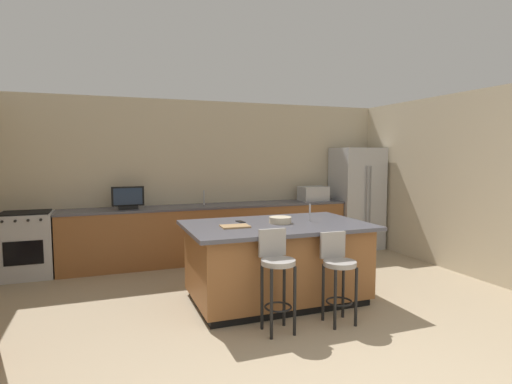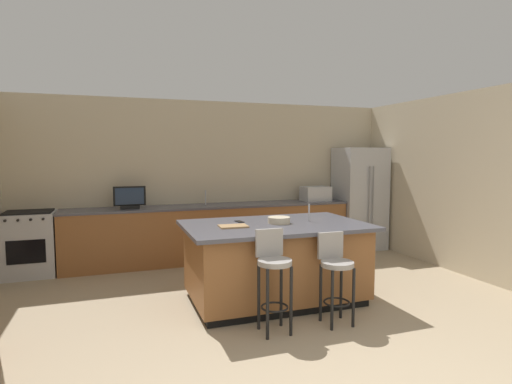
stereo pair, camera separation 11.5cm
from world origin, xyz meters
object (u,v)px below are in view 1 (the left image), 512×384
Objects in this scene: range_oven at (27,245)px; cell_phone at (240,222)px; kitchen_island at (276,261)px; refrigerator at (357,198)px; tv_monitor at (128,199)px; microwave at (313,194)px; bar_stool_right at (338,270)px; fruit_bowl at (280,220)px; cutting_board at (235,226)px; bar_stool_left at (277,271)px.

range_oven is 6.32× the size of cell_phone.
refrigerator reaches higher than kitchen_island.
refrigerator reaches higher than tv_monitor.
microwave is 3.26m from bar_stool_right.
microwave is 1.80× the size of fruit_bowl.
range_oven is at bearing 138.31° from cutting_board.
range_oven is (-5.52, 0.04, -0.47)m from refrigerator.
cutting_board is (1.04, -2.13, -0.14)m from tv_monitor.
microwave reaches higher than cutting_board.
microwave is (4.62, 0.00, 0.59)m from range_oven.
cutting_board is at bearing -173.52° from fruit_bowl.
bar_stool_right is 0.98m from fruit_bowl.
microwave is (-0.90, 0.04, 0.11)m from refrigerator.
microwave is 1.50× the size of cutting_board.
tv_monitor reaches higher than bar_stool_left.
kitchen_island is at bearing -42.79° from cell_phone.
refrigerator is 2.00× the size of bar_stool_right.
bar_stool_right is at bearing -113.68° from microwave.
fruit_bowl is at bearing -34.81° from range_oven.
tv_monitor is at bearing 124.08° from bar_stool_right.
fruit_bowl is (-0.29, 0.84, 0.42)m from bar_stool_right.
cell_phone is (1.21, -1.81, -0.14)m from tv_monitor.
refrigerator reaches higher than cutting_board.
microwave is at bearing 35.08° from cell_phone.
tv_monitor is 2.37m from cutting_board.
fruit_bowl is at bearing 6.48° from cutting_board.
bar_stool_right is 2.94× the size of cutting_board.
kitchen_island is 2.12× the size of bar_stool_left.
fruit_bowl is at bearing -51.55° from tv_monitor.
cutting_board is at bearing -145.22° from refrigerator.
bar_stool_left is (-2.88, -2.89, -0.33)m from refrigerator.
bar_stool_right is (-1.30, -2.95, -0.50)m from microwave.
tv_monitor is at bearing 112.85° from bar_stool_left.
cell_phone is (2.61, -1.86, 0.47)m from range_oven.
cell_phone is (-0.37, 0.26, 0.46)m from kitchen_island.
fruit_bowl is at bearing -126.89° from microwave.
fruit_bowl reaches higher than cell_phone.
kitchen_island is 3.66m from range_oven.
kitchen_island is 1.14× the size of refrigerator.
range_oven is 3.24m from cell_phone.
kitchen_island is 2.74m from microwave.
cell_phone is at bearing 61.76° from cutting_board.
cell_phone is (-0.02, 1.07, 0.33)m from bar_stool_left.
tv_monitor is 2.63m from fruit_bowl.
cutting_board is at bearing -126.03° from cell_phone.
refrigerator is at bearing 53.53° from bar_stool_right.
microwave reaches higher than kitchen_island.
microwave is 2.64m from fruit_bowl.
fruit_bowl reaches higher than kitchen_island.
fruit_bowl is (-1.58, -2.11, -0.08)m from microwave.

